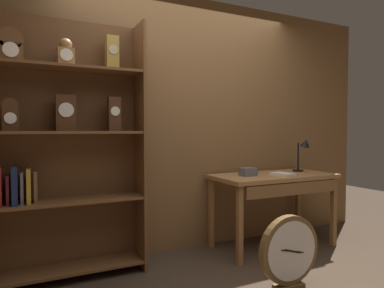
{
  "coord_description": "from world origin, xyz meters",
  "views": [
    {
      "loc": [
        -1.46,
        -1.94,
        1.23
      ],
      "look_at": [
        -0.12,
        0.81,
        1.11
      ],
      "focal_mm": 31.93,
      "sensor_mm": 36.0,
      "label": 1
    }
  ],
  "objects": [
    {
      "name": "back_wood_panel",
      "position": [
        0.0,
        1.28,
        1.3
      ],
      "size": [
        4.8,
        0.05,
        2.6
      ],
      "primitive_type": "cube",
      "color": "brown",
      "rests_on": "ground"
    },
    {
      "name": "toolbox_small",
      "position": [
        0.56,
        0.91,
        0.81
      ],
      "size": [
        0.15,
        0.12,
        0.08
      ],
      "primitive_type": "cube",
      "color": "#595960",
      "rests_on": "workbench"
    },
    {
      "name": "desk_lamp",
      "position": [
        1.33,
        0.94,
        1.01
      ],
      "size": [
        0.18,
        0.18,
        0.38
      ],
      "color": "black",
      "rests_on": "workbench"
    },
    {
      "name": "workbench",
      "position": [
        0.87,
        0.88,
        0.68
      ],
      "size": [
        1.3,
        0.63,
        0.77
      ],
      "color": "#9E6B3D",
      "rests_on": "ground"
    },
    {
      "name": "round_clock_large",
      "position": [
        0.35,
        0.07,
        0.29
      ],
      "size": [
        0.54,
        0.11,
        0.58
      ],
      "color": "brown",
      "rests_on": "ground"
    },
    {
      "name": "open_repair_manual",
      "position": [
        0.9,
        0.79,
        0.78
      ],
      "size": [
        0.19,
        0.24,
        0.02
      ],
      "primitive_type": "cube",
      "rotation": [
        0.0,
        0.0,
        0.15
      ],
      "color": "silver",
      "rests_on": "workbench"
    },
    {
      "name": "bookshelf",
      "position": [
        -1.21,
        1.04,
        1.11
      ],
      "size": [
        1.28,
        0.32,
        2.17
      ],
      "color": "brown",
      "rests_on": "ground"
    }
  ]
}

